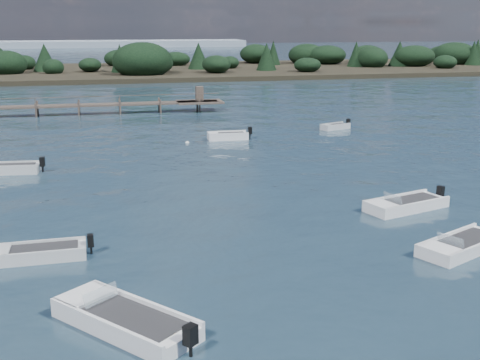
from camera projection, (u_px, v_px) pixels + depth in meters
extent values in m
plane|color=#162734|center=(154.00, 99.00, 77.03)|extent=(400.00, 400.00, 0.00)
cube|color=#B2B7B9|center=(37.00, 256.00, 25.05)|extent=(4.02, 1.62, 0.66)
cube|color=#27272A|center=(44.00, 249.00, 25.05)|extent=(2.74, 1.28, 0.11)
cube|color=#B2B7B9|center=(35.00, 254.00, 24.30)|extent=(3.99, 0.21, 0.13)
cube|color=#B2B7B9|center=(37.00, 242.00, 25.61)|extent=(3.99, 0.21, 0.13)
cube|color=black|center=(90.00, 240.00, 25.45)|extent=(0.27, 0.33, 0.52)
cylinder|color=black|center=(91.00, 250.00, 25.56)|extent=(0.10, 0.10, 0.52)
cube|color=silver|center=(228.00, 138.00, 50.42)|extent=(3.35, 1.43, 0.77)
cube|color=silver|center=(213.00, 133.00, 50.07)|extent=(0.83, 1.22, 0.15)
cube|color=#27272A|center=(231.00, 134.00, 50.37)|extent=(2.29, 1.13, 0.13)
cube|color=silver|center=(229.00, 134.00, 49.73)|extent=(3.32, 0.23, 0.15)
cube|color=silver|center=(227.00, 132.00, 50.87)|extent=(3.32, 0.23, 0.15)
cube|color=black|center=(250.00, 130.00, 50.62)|extent=(0.32, 0.38, 0.61)
cylinder|color=black|center=(250.00, 137.00, 50.75)|extent=(0.11, 0.11, 0.61)
cube|color=silver|center=(462.00, 248.00, 25.96)|extent=(4.84, 3.49, 0.66)
cube|color=silver|center=(440.00, 249.00, 24.83)|extent=(1.64, 1.85, 0.13)
cube|color=#27272A|center=(468.00, 240.00, 26.10)|extent=(3.38, 2.56, 0.11)
cube|color=silver|center=(480.00, 245.00, 25.25)|extent=(4.15, 2.05, 0.13)
cube|color=silver|center=(447.00, 235.00, 26.46)|extent=(4.15, 2.05, 0.13)
cube|color=silver|center=(450.00, 240.00, 25.20)|extent=(0.66, 1.17, 0.40)
cube|color=silver|center=(125.00, 325.00, 19.35)|extent=(4.77, 5.16, 0.78)
cube|color=silver|center=(85.00, 296.00, 20.38)|extent=(2.10, 2.05, 0.16)
cube|color=#27272A|center=(134.00, 318.00, 19.02)|extent=(3.42, 3.65, 0.13)
cube|color=silver|center=(103.00, 323.00, 18.56)|extent=(3.42, 4.02, 0.16)
cube|color=silver|center=(145.00, 302.00, 19.92)|extent=(3.42, 4.02, 0.16)
cube|color=black|center=(190.00, 335.00, 17.56)|extent=(0.49, 0.48, 0.62)
cylinder|color=black|center=(191.00, 351.00, 17.70)|extent=(0.16, 0.16, 0.62)
cube|color=silver|center=(101.00, 295.00, 19.83)|extent=(1.16, 1.02, 0.47)
cube|color=#B2B7B9|center=(335.00, 128.00, 55.22)|extent=(2.98, 1.98, 0.65)
cube|color=#B2B7B9|center=(326.00, 125.00, 54.58)|extent=(0.96, 1.16, 0.13)
cube|color=#27272A|center=(337.00, 125.00, 55.26)|extent=(2.07, 1.47, 0.11)
cube|color=#B2B7B9|center=(339.00, 125.00, 54.72)|extent=(2.64, 1.04, 0.13)
cube|color=#B2B7B9|center=(332.00, 123.00, 55.53)|extent=(2.64, 1.04, 0.13)
cube|color=black|center=(348.00, 121.00, 55.93)|extent=(0.35, 0.38, 0.51)
cylinder|color=black|center=(348.00, 126.00, 56.04)|extent=(0.12, 0.12, 0.51)
cube|color=#B2B7B9|center=(11.00, 171.00, 39.25)|extent=(3.64, 1.77, 0.77)
cube|color=#27272A|center=(15.00, 166.00, 39.19)|extent=(2.49, 1.37, 0.13)
cube|color=#B2B7B9|center=(8.00, 167.00, 38.51)|extent=(3.52, 0.47, 0.15)
cube|color=#B2B7B9|center=(13.00, 162.00, 39.76)|extent=(3.52, 0.47, 0.15)
cube|color=black|center=(42.00, 162.00, 39.34)|extent=(0.34, 0.40, 0.61)
cylinder|color=black|center=(43.00, 170.00, 39.48)|extent=(0.12, 0.12, 0.61)
cube|color=silver|center=(406.00, 207.00, 31.66)|extent=(4.87, 2.99, 0.71)
cube|color=silver|center=(382.00, 204.00, 30.72)|extent=(1.50, 1.81, 0.14)
cube|color=#27272A|center=(412.00, 200.00, 31.75)|extent=(3.37, 2.23, 0.12)
cube|color=silver|center=(418.00, 204.00, 30.89)|extent=(4.40, 1.46, 0.14)
cube|color=silver|center=(396.00, 196.00, 32.23)|extent=(4.40, 1.46, 0.14)
cube|color=black|center=(440.00, 191.00, 32.73)|extent=(0.37, 0.41, 0.56)
cylinder|color=black|center=(440.00, 200.00, 32.86)|extent=(0.13, 0.13, 0.56)
cube|color=silver|center=(393.00, 198.00, 31.01)|extent=(0.52, 1.23, 0.42)
sphere|color=silver|center=(474.00, 232.00, 28.24)|extent=(0.32, 0.32, 0.32)
sphere|color=silver|center=(62.00, 254.00, 25.53)|extent=(0.32, 0.32, 0.32)
sphere|color=silver|center=(187.00, 143.00, 48.97)|extent=(0.32, 0.32, 0.32)
cube|color=#4E4239|center=(200.00, 102.00, 66.32)|extent=(5.00, 3.20, 0.18)
cube|color=#4E4239|center=(199.00, 94.00, 66.09)|extent=(0.80, 0.80, 1.60)
cylinder|color=#4E4239|center=(36.00, 114.00, 61.99)|extent=(0.20, 0.20, 2.20)
cylinder|color=#4E4239|center=(38.00, 111.00, 63.61)|extent=(0.20, 0.20, 2.20)
cylinder|color=#4E4239|center=(79.00, 112.00, 62.90)|extent=(0.20, 0.20, 2.20)
cylinder|color=#4E4239|center=(79.00, 110.00, 64.52)|extent=(0.20, 0.20, 2.20)
cylinder|color=#4E4239|center=(120.00, 111.00, 63.81)|extent=(0.20, 0.20, 2.20)
cylinder|color=#4E4239|center=(120.00, 109.00, 65.43)|extent=(0.20, 0.20, 2.20)
cylinder|color=#4E4239|center=(161.00, 110.00, 64.72)|extent=(0.20, 0.20, 2.20)
cylinder|color=#4E4239|center=(159.00, 107.00, 66.34)|extent=(0.20, 0.20, 2.20)
cylinder|color=#4E4239|center=(200.00, 108.00, 65.63)|extent=(0.20, 0.20, 2.20)
cylinder|color=#4E4239|center=(197.00, 106.00, 67.25)|extent=(0.20, 0.20, 2.20)
cube|color=black|center=(263.00, 71.00, 120.09)|extent=(190.00, 40.00, 1.60)
ellipsoid|color=black|center=(263.00, 57.00, 119.38)|extent=(180.50, 36.00, 4.40)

